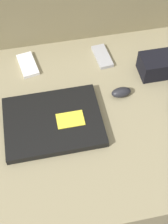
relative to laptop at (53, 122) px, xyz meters
name	(u,v)px	position (x,y,z in m)	size (l,w,h in m)	color
ground_plane	(84,136)	(0.11, 0.01, -0.15)	(8.00, 8.00, 0.00)	#4C4742
couch_seat	(84,126)	(0.11, 0.01, -0.08)	(1.20, 0.75, 0.14)	#847A5B
couch_backrest	(61,6)	(0.11, 0.49, 0.08)	(1.20, 0.20, 0.47)	#756B4C
laptop	(53,122)	(0.00, 0.00, 0.00)	(0.32, 0.25, 0.03)	black
computer_mouse	(121,92)	(0.25, 0.07, 0.00)	(0.07, 0.04, 0.03)	black
phone_black	(102,56)	(0.23, 0.27, -0.01)	(0.06, 0.13, 0.01)	#99999E
phone_small	(28,65)	(-0.06, 0.28, -0.01)	(0.08, 0.13, 0.01)	silver
camera_pouch	(159,65)	(0.42, 0.15, 0.02)	(0.14, 0.10, 0.08)	black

